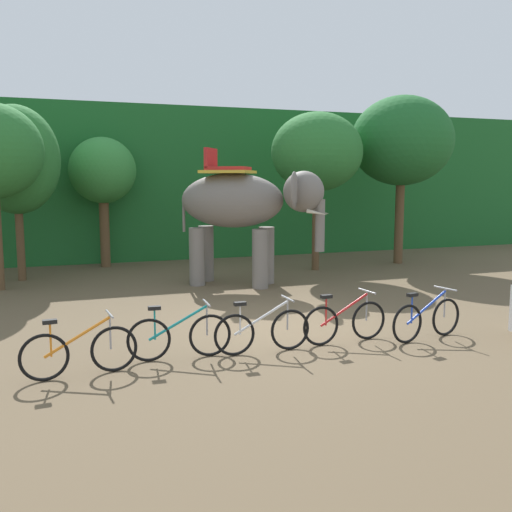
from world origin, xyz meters
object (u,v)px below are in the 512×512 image
at_px(bike_red, 345,322).
at_px(bike_blue, 427,319).
at_px(tree_right, 402,141).
at_px(bike_teal, 180,336).
at_px(tree_left, 16,160).
at_px(bike_orange, 80,351).
at_px(tree_far_left, 103,172).
at_px(bike_white, 262,330).
at_px(elephant, 244,206).
at_px(tree_far_right, 317,152).

relative_size(bike_red, bike_blue, 1.01).
relative_size(tree_right, bike_teal, 3.38).
relative_size(tree_left, tree_right, 0.87).
distance_m(tree_left, bike_orange, 9.72).
xyz_separation_m(tree_far_left, bike_red, (3.27, -10.75, -2.80)).
bearing_deg(bike_red, tree_far_left, 106.92).
relative_size(tree_far_left, bike_orange, 2.53).
relative_size(tree_left, bike_teal, 2.94).
distance_m(tree_right, bike_teal, 13.11).
height_order(bike_teal, bike_white, same).
distance_m(elephant, bike_blue, 6.76).
relative_size(tree_far_right, bike_orange, 2.96).
bearing_deg(tree_far_left, bike_orange, -96.69).
relative_size(tree_left, bike_blue, 2.98).
height_order(tree_right, bike_blue, tree_right).
bearing_deg(bike_red, bike_blue, -12.15).
height_order(tree_left, elephant, tree_left).
height_order(tree_far_left, bike_orange, tree_far_left).
xyz_separation_m(tree_far_right, bike_blue, (-1.62, -8.11, -3.40)).
bearing_deg(tree_right, bike_white, -134.61).
bearing_deg(bike_blue, bike_orange, 179.42).
bearing_deg(elephant, tree_right, 18.46).
distance_m(bike_teal, bike_blue, 4.52).
bearing_deg(tree_left, elephant, -25.78).
bearing_deg(bike_red, bike_teal, 178.84).
bearing_deg(elephant, tree_far_left, 125.44).
height_order(tree_left, bike_white, tree_left).
xyz_separation_m(tree_left, bike_white, (4.20, -8.95, -3.08)).
bearing_deg(tree_right, bike_blue, -120.63).
xyz_separation_m(bike_orange, bike_blue, (6.07, -0.06, 0.00)).
height_order(tree_left, tree_far_left, tree_left).
bearing_deg(tree_right, tree_far_right, -173.23).
height_order(bike_white, bike_blue, same).
relative_size(tree_far_left, tree_right, 0.75).
relative_size(elephant, bike_teal, 2.34).
xyz_separation_m(tree_left, bike_teal, (2.81, -8.81, -3.08)).
bearing_deg(bike_teal, bike_orange, -168.32).
bearing_deg(tree_far_right, tree_right, 6.77).
distance_m(tree_right, bike_blue, 10.61).
relative_size(tree_far_left, bike_red, 2.53).
bearing_deg(bike_white, tree_right, 45.39).
height_order(tree_far_left, tree_far_right, tree_far_right).
xyz_separation_m(bike_teal, bike_red, (2.99, -0.06, 0.00)).
xyz_separation_m(tree_far_left, elephant, (3.36, -4.72, -0.98)).
distance_m(tree_far_right, bike_orange, 11.64).
bearing_deg(bike_orange, bike_teal, 11.68).
height_order(bike_red, bike_blue, same).
bearing_deg(bike_orange, bike_red, 3.31).
bearing_deg(bike_blue, tree_far_left, 113.34).
bearing_deg(tree_far_right, bike_white, -121.08).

